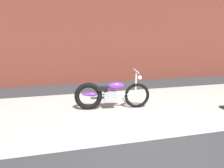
# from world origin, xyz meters

# --- Properties ---
(ground_plane) EXTENTS (80.00, 80.00, 0.00)m
(ground_plane) POSITION_xyz_m (0.00, 0.00, 0.00)
(ground_plane) COLOR #2D2D30
(sidewalk_slab) EXTENTS (36.00, 3.50, 0.01)m
(sidewalk_slab) POSITION_xyz_m (0.00, 1.75, 0.00)
(sidewalk_slab) COLOR #9E998E
(sidewalk_slab) RESTS_ON ground
(brick_building_wall) EXTENTS (36.00, 0.50, 4.67)m
(brick_building_wall) POSITION_xyz_m (0.00, 5.20, 2.33)
(brick_building_wall) COLOR brown
(brick_building_wall) RESTS_ON ground
(motorcycle_purple) EXTENTS (2.00, 0.62, 1.03)m
(motorcycle_purple) POSITION_xyz_m (-0.32, 1.88, 0.40)
(motorcycle_purple) COLOR black
(motorcycle_purple) RESTS_ON ground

